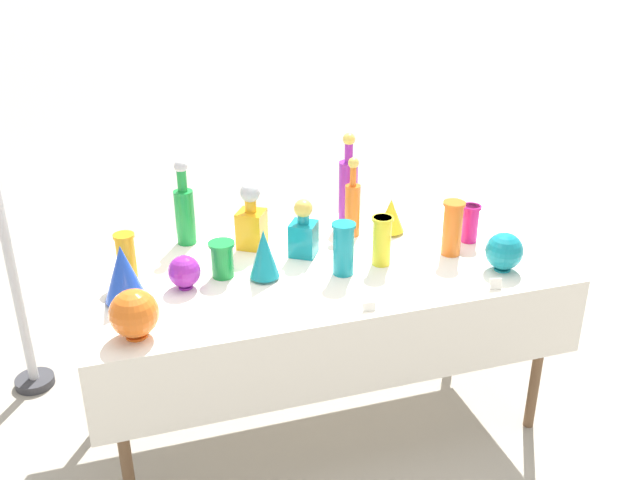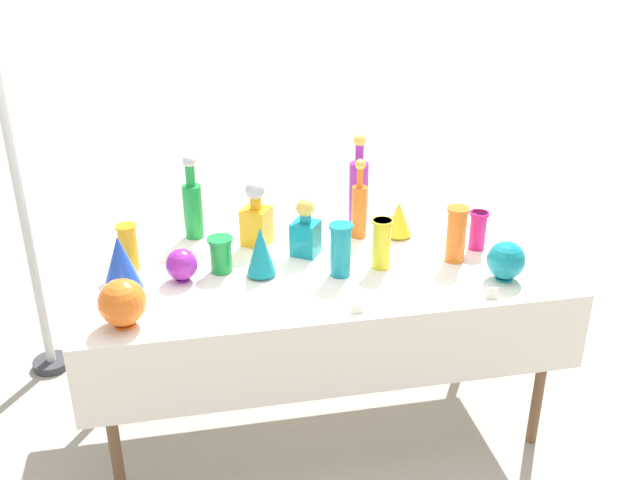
% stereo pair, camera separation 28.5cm
% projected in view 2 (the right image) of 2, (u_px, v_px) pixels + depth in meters
% --- Properties ---
extents(ground_plane, '(40.00, 40.00, 0.00)m').
position_uv_depth(ground_plane, '(320.00, 412.00, 3.22)').
color(ground_plane, '#A0998C').
extents(display_table, '(1.90, 0.93, 0.76)m').
position_uv_depth(display_table, '(322.00, 279.00, 2.89)').
color(display_table, white).
rests_on(display_table, ground).
extents(tall_bottle_0, '(0.07, 0.07, 0.36)m').
position_uv_depth(tall_bottle_0, '(359.00, 206.00, 3.07)').
color(tall_bottle_0, orange).
rests_on(tall_bottle_0, display_table).
extents(tall_bottle_1, '(0.09, 0.09, 0.42)m').
position_uv_depth(tall_bottle_1, '(359.00, 188.00, 3.20)').
color(tall_bottle_1, purple).
rests_on(tall_bottle_1, display_table).
extents(tall_bottle_2, '(0.08, 0.08, 0.37)m').
position_uv_depth(tall_bottle_2, '(193.00, 205.00, 3.06)').
color(tall_bottle_2, '#198C38').
rests_on(tall_bottle_2, display_table).
extents(square_decanter_0, '(0.15, 0.15, 0.29)m').
position_uv_depth(square_decanter_0, '(256.00, 217.00, 3.01)').
color(square_decanter_0, orange).
rests_on(square_decanter_0, display_table).
extents(square_decanter_1, '(0.14, 0.14, 0.24)m').
position_uv_depth(square_decanter_1, '(306.00, 231.00, 2.93)').
color(square_decanter_1, teal).
rests_on(square_decanter_1, display_table).
extents(slender_vase_0, '(0.09, 0.09, 0.21)m').
position_uv_depth(slender_vase_0, '(382.00, 242.00, 2.82)').
color(slender_vase_0, yellow).
rests_on(slender_vase_0, display_table).
extents(slender_vase_1, '(0.09, 0.09, 0.21)m').
position_uv_depth(slender_vase_1, '(341.00, 248.00, 2.75)').
color(slender_vase_1, teal).
rests_on(slender_vase_1, display_table).
extents(slender_vase_2, '(0.08, 0.08, 0.17)m').
position_uv_depth(slender_vase_2, '(478.00, 228.00, 2.98)').
color(slender_vase_2, '#C61972').
rests_on(slender_vase_2, display_table).
extents(slender_vase_3, '(0.08, 0.08, 0.19)m').
position_uv_depth(slender_vase_3, '(128.00, 246.00, 2.80)').
color(slender_vase_3, orange).
rests_on(slender_vase_3, display_table).
extents(slender_vase_4, '(0.09, 0.09, 0.23)m').
position_uv_depth(slender_vase_4, '(456.00, 233.00, 2.86)').
color(slender_vase_4, orange).
rests_on(slender_vase_4, display_table).
extents(slender_vase_5, '(0.10, 0.10, 0.15)m').
position_uv_depth(slender_vase_5, '(221.00, 253.00, 2.80)').
color(slender_vase_5, '#198C38').
rests_on(slender_vase_5, display_table).
extents(fluted_vase_0, '(0.15, 0.15, 0.23)m').
position_uv_depth(fluted_vase_0, '(120.00, 263.00, 2.63)').
color(fluted_vase_0, blue).
rests_on(fluted_vase_0, display_table).
extents(fluted_vase_1, '(0.12, 0.12, 0.16)m').
position_uv_depth(fluted_vase_1, '(399.00, 219.00, 3.09)').
color(fluted_vase_1, yellow).
rests_on(fluted_vase_1, display_table).
extents(fluted_vase_2, '(0.12, 0.12, 0.21)m').
position_uv_depth(fluted_vase_2, '(261.00, 251.00, 2.75)').
color(fluted_vase_2, teal).
rests_on(fluted_vase_2, display_table).
extents(round_bowl_0, '(0.15, 0.15, 0.16)m').
position_uv_depth(round_bowl_0, '(506.00, 260.00, 2.73)').
color(round_bowl_0, teal).
rests_on(round_bowl_0, display_table).
extents(round_bowl_1, '(0.12, 0.12, 0.13)m').
position_uv_depth(round_bowl_1, '(182.00, 265.00, 2.73)').
color(round_bowl_1, purple).
rests_on(round_bowl_1, display_table).
extents(round_bowl_2, '(0.17, 0.17, 0.17)m').
position_uv_depth(round_bowl_2, '(122.00, 303.00, 2.42)').
color(round_bowl_2, orange).
rests_on(round_bowl_2, display_table).
extents(price_tag_left, '(0.05, 0.02, 0.04)m').
position_uv_depth(price_tag_left, '(492.00, 293.00, 2.62)').
color(price_tag_left, white).
rests_on(price_tag_left, display_table).
extents(price_tag_center, '(0.05, 0.02, 0.03)m').
position_uv_depth(price_tag_center, '(357.00, 309.00, 2.53)').
color(price_tag_center, white).
rests_on(price_tag_center, display_table).
extents(canopy_pole, '(0.18, 0.18, 2.30)m').
position_uv_depth(canopy_pole, '(21.00, 200.00, 3.16)').
color(canopy_pole, silver).
rests_on(canopy_pole, ground).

